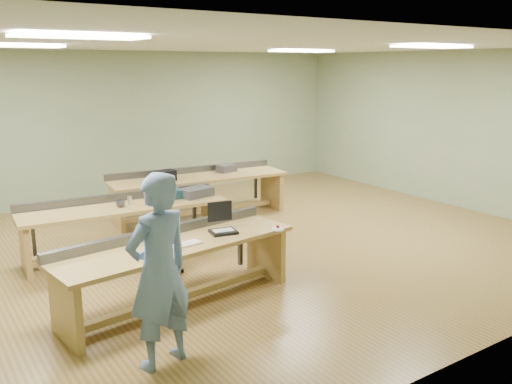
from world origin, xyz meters
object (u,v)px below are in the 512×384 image
at_px(parts_bin_teal, 168,194).
at_px(parts_bin_grey, 196,192).
at_px(task_chair, 166,254).
at_px(drinks_can, 130,200).
at_px(laptop_base, 223,232).
at_px(person, 159,272).
at_px(mug, 120,203).
at_px(workbench_front, 177,258).
at_px(workbench_back, 199,186).
at_px(workbench_mid, 125,218).
at_px(camera_bag, 157,234).

xyz_separation_m(parts_bin_teal, parts_bin_grey, (0.41, -0.12, 0.00)).
height_order(task_chair, parts_bin_grey, parts_bin_grey).
xyz_separation_m(task_chair, drinks_can, (-0.06, 1.06, 0.51)).
xyz_separation_m(laptop_base, drinks_can, (-0.43, 1.94, 0.04)).
height_order(person, mug, person).
bearing_deg(task_chair, workbench_front, -130.69).
height_order(workbench_back, mug, workbench_back).
height_order(workbench_back, laptop_base, workbench_back).
relative_size(parts_bin_teal, parts_bin_grey, 0.77).
xyz_separation_m(mug, drinks_can, (0.16, 0.06, 0.01)).
bearing_deg(workbench_mid, person, -100.09).
height_order(parts_bin_grey, mug, parts_bin_grey).
distance_m(person, drinks_can, 3.17).
bearing_deg(parts_bin_teal, camera_bag, -118.10).
bearing_deg(parts_bin_teal, mug, -173.07).
distance_m(workbench_front, drinks_can, 1.97).
relative_size(workbench_front, workbench_back, 0.89).
xyz_separation_m(workbench_front, parts_bin_grey, (1.21, 1.85, 0.26)).
relative_size(laptop_base, parts_bin_teal, 0.81).
relative_size(workbench_mid, parts_bin_grey, 6.08).
distance_m(workbench_front, laptop_base, 0.65).
relative_size(person, drinks_can, 15.64).
distance_m(person, camera_bag, 1.36).
height_order(workbench_front, task_chair, workbench_front).
xyz_separation_m(workbench_mid, parts_bin_grey, (1.11, -0.10, 0.26)).
distance_m(task_chair, drinks_can, 1.18).
xyz_separation_m(workbench_back, drinks_can, (-1.79, -1.29, 0.24)).
bearing_deg(drinks_can, workbench_mid, 176.14).
bearing_deg(drinks_can, person, -106.11).
height_order(workbench_front, person, person).
distance_m(laptop_base, drinks_can, 1.99).
relative_size(workbench_back, drinks_can, 28.35).
height_order(workbench_mid, parts_bin_grey, parts_bin_grey).
height_order(person, task_chair, person).
bearing_deg(person, drinks_can, -119.93).
xyz_separation_m(workbench_back, camera_bag, (-2.15, -3.08, 0.27)).
bearing_deg(workbench_front, camera_bag, 129.75).
bearing_deg(mug, laptop_base, -72.54).
height_order(workbench_back, person, person).
relative_size(person, parts_bin_teal, 4.82).
relative_size(workbench_mid, drinks_can, 25.62).
height_order(laptop_base, camera_bag, camera_bag).
relative_size(workbench_back, parts_bin_grey, 6.73).
distance_m(camera_bag, parts_bin_teal, 2.07).
xyz_separation_m(laptop_base, parts_bin_grey, (0.60, 1.85, 0.05)).
height_order(workbench_mid, drinks_can, drinks_can).
relative_size(workbench_front, task_chair, 3.67).
relative_size(task_chair, drinks_can, 6.90).
bearing_deg(person, parts_bin_grey, -136.64).
distance_m(laptop_base, parts_bin_grey, 1.94).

